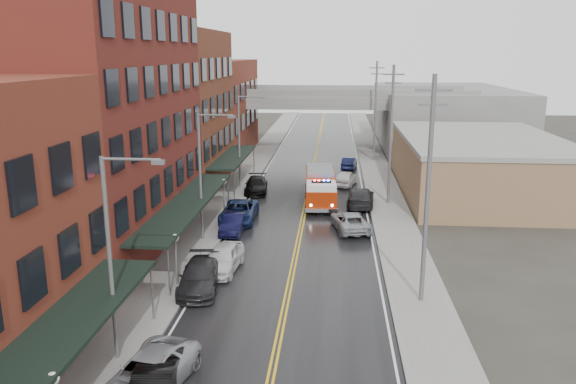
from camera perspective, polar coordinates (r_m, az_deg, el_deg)
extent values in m
cube|color=black|center=(45.19, 1.53, -2.69)|extent=(11.00, 160.00, 0.02)
cube|color=slate|center=(46.14, -7.56, -2.37)|extent=(3.00, 160.00, 0.15)
cube|color=slate|center=(45.37, 10.79, -2.79)|extent=(3.00, 160.00, 0.15)
cube|color=gray|center=(45.82, -5.54, -2.43)|extent=(0.30, 160.00, 0.15)
cube|color=gray|center=(45.22, 8.71, -2.75)|extent=(0.30, 160.00, 0.15)
cube|color=#571917|center=(39.68, -18.73, 7.50)|extent=(9.00, 20.00, 18.00)
cube|color=brown|center=(56.23, -11.57, 8.13)|extent=(9.00, 15.00, 15.00)
cube|color=maroon|center=(73.26, -7.69, 8.43)|extent=(9.00, 20.00, 12.00)
cube|color=olive|center=(55.91, 18.79, 2.45)|extent=(14.00, 22.00, 5.00)
cube|color=slate|center=(85.13, 15.46, 7.47)|extent=(18.00, 30.00, 8.00)
cube|color=black|center=(22.25, -23.02, -13.94)|extent=(2.60, 16.00, 0.18)
cylinder|color=slate|center=(28.73, -13.62, -10.02)|extent=(0.10, 0.10, 3.00)
cube|color=black|center=(38.86, -10.16, -1.12)|extent=(2.60, 18.00, 0.18)
cylinder|color=slate|center=(31.18, -12.02, -7.97)|extent=(0.10, 0.10, 3.00)
cylinder|color=slate|center=(47.09, -6.08, -0.19)|extent=(0.10, 0.10, 3.00)
cube|color=black|center=(55.53, -5.58, 3.59)|extent=(2.60, 13.00, 0.18)
cylinder|color=slate|center=(49.76, -5.48, 0.60)|extent=(0.10, 0.10, 3.00)
cylinder|color=slate|center=(61.54, -3.48, 3.23)|extent=(0.10, 0.10, 3.00)
sphere|color=silver|center=(20.29, -22.81, -17.09)|extent=(0.44, 0.44, 0.44)
cylinder|color=#59595B|center=(32.65, -11.29, -7.09)|extent=(0.14, 0.14, 2.80)
sphere|color=silver|center=(32.15, -11.42, -4.59)|extent=(0.44, 0.44, 0.44)
cylinder|color=#59595B|center=(45.61, -6.51, -0.81)|extent=(0.14, 0.14, 2.80)
sphere|color=silver|center=(45.25, -6.56, 1.03)|extent=(0.44, 0.44, 0.44)
cylinder|color=#59595B|center=(24.65, -17.64, -6.87)|extent=(0.18, 0.18, 9.00)
cylinder|color=#59595B|center=(23.05, -15.68, 3.22)|extent=(2.40, 0.12, 0.12)
cube|color=#59595B|center=(22.71, -13.05, 2.96)|extent=(0.50, 0.22, 0.18)
cylinder|color=#59595B|center=(39.27, -8.90, 1.34)|extent=(0.18, 0.18, 9.00)
cylinder|color=#59595B|center=(38.29, -7.38, 7.75)|extent=(2.40, 0.12, 0.12)
cube|color=#59595B|center=(38.08, -5.75, 7.61)|extent=(0.50, 0.22, 0.18)
cylinder|color=#59595B|center=(54.67, -4.98, 5.03)|extent=(0.18, 0.18, 9.00)
cylinder|color=#59595B|center=(53.97, -3.81, 9.64)|extent=(2.40, 0.12, 0.12)
cube|color=#59595B|center=(53.82, -2.63, 9.54)|extent=(0.50, 0.22, 0.18)
cylinder|color=#59595B|center=(29.46, 13.99, -0.17)|extent=(0.24, 0.24, 12.00)
cube|color=#59595B|center=(28.67, 14.61, 9.96)|extent=(1.80, 0.12, 0.12)
cube|color=#59595B|center=(28.72, 14.53, 8.57)|extent=(1.40, 0.12, 0.12)
cylinder|color=#59595B|center=(48.95, 10.41, 5.57)|extent=(0.24, 0.24, 12.00)
cube|color=#59595B|center=(48.48, 10.68, 11.66)|extent=(1.80, 0.12, 0.12)
cube|color=#59595B|center=(48.51, 10.65, 10.83)|extent=(1.40, 0.12, 0.12)
cylinder|color=#59595B|center=(68.73, 8.86, 8.02)|extent=(0.24, 0.24, 12.00)
cube|color=#59595B|center=(68.40, 9.02, 12.36)|extent=(1.80, 0.12, 0.12)
cube|color=#59595B|center=(68.42, 9.00, 11.77)|extent=(1.40, 0.12, 0.12)
cube|color=slate|center=(75.51, 2.99, 9.27)|extent=(40.00, 10.00, 1.50)
cube|color=slate|center=(77.05, -5.30, 6.52)|extent=(1.60, 8.00, 6.00)
cube|color=slate|center=(76.36, 11.29, 6.24)|extent=(1.60, 8.00, 6.00)
cube|color=#922106|center=(50.41, 3.27, 0.90)|extent=(2.84, 5.72, 2.14)
cube|color=#922106|center=(46.63, 3.38, -0.57)|extent=(2.68, 2.78, 1.53)
cube|color=silver|center=(46.39, 3.40, 0.64)|extent=(2.54, 2.57, 0.51)
cube|color=black|center=(46.75, 3.38, -0.15)|extent=(2.65, 1.76, 0.81)
cube|color=slate|center=(50.14, 3.29, 2.26)|extent=(2.56, 5.30, 0.31)
cube|color=black|center=(46.31, 3.41, 1.05)|extent=(1.64, 0.37, 0.14)
sphere|color=#FF0C0C|center=(46.28, 2.72, 1.15)|extent=(0.20, 0.20, 0.20)
sphere|color=#1933FF|center=(46.31, 4.10, 1.14)|extent=(0.20, 0.20, 0.20)
cylinder|color=black|center=(46.71, 2.00, -1.50)|extent=(1.03, 0.41, 1.02)
cylinder|color=black|center=(46.78, 4.74, -1.52)|extent=(1.03, 0.41, 1.02)
cylinder|color=black|center=(50.15, 1.99, -0.41)|extent=(1.03, 0.41, 1.02)
cylinder|color=black|center=(50.21, 4.54, -0.43)|extent=(1.03, 0.41, 1.02)
cylinder|color=black|center=(52.62, 1.98, 0.28)|extent=(1.03, 0.41, 1.02)
cylinder|color=black|center=(52.67, 4.41, 0.26)|extent=(1.03, 0.41, 1.02)
imported|color=gray|center=(23.70, -13.92, -17.59)|extent=(3.33, 5.73, 1.50)
imported|color=black|center=(32.27, -8.97, -8.47)|extent=(2.66, 5.41, 1.51)
imported|color=silver|center=(34.64, -6.63, -6.70)|extent=(2.26, 4.85, 1.61)
imported|color=black|center=(41.69, -5.53, -3.20)|extent=(1.57, 4.32, 1.41)
imported|color=#13234A|center=(44.38, -5.01, -2.01)|extent=(2.66, 5.70, 1.58)
imported|color=black|center=(53.33, -3.26, 0.70)|extent=(2.43, 5.17, 1.46)
imported|color=#929699|center=(42.33, 6.31, -2.96)|extent=(3.30, 5.40, 1.40)
imported|color=black|center=(49.01, 7.38, -0.51)|extent=(2.65, 5.68, 1.61)
imported|color=silver|center=(56.37, 5.89, 1.40)|extent=(2.78, 4.71, 1.50)
imported|color=black|center=(64.61, 6.24, 2.94)|extent=(1.99, 4.21, 1.34)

